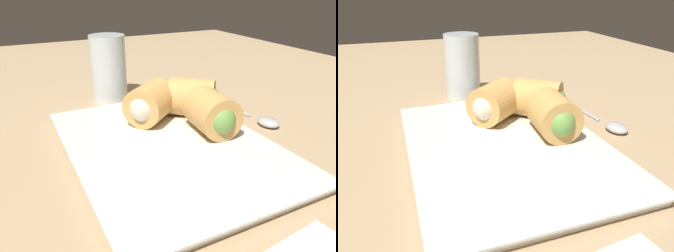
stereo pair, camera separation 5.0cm
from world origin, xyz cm
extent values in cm
cube|color=tan|center=(0.00, 0.00, 1.00)|extent=(180.00, 140.00, 2.00)
cube|color=silver|center=(-3.67, 1.85, 2.60)|extent=(33.46, 24.35, 1.20)
cube|color=silver|center=(-3.67, 1.85, 3.35)|extent=(34.80, 25.32, 0.30)
cylinder|color=#DBA356|center=(-3.59, -5.05, 6.46)|extent=(7.45, 6.53, 5.92)
sphere|color=#6B9E47|center=(-6.16, -4.82, 6.46)|extent=(3.85, 3.85, 3.85)
cylinder|color=#DBA356|center=(3.23, -5.84, 6.46)|extent=(8.99, 9.12, 5.92)
sphere|color=#6B9E47|center=(1.58, -7.82, 6.46)|extent=(3.85, 3.85, 3.85)
cylinder|color=#DBA356|center=(3.96, 0.88, 6.46)|extent=(8.98, 9.12, 5.92)
sphere|color=beige|center=(2.32, 2.87, 6.46)|extent=(3.85, 3.85, 3.85)
cylinder|color=#B2B2B7|center=(5.54, -15.70, 2.25)|extent=(9.35, 1.09, 0.50)
ellipsoid|color=#B2B2B7|center=(-3.32, -16.27, 2.66)|extent=(4.02, 3.19, 1.33)
cylinder|color=silver|center=(20.44, 2.09, 8.11)|extent=(6.57, 6.57, 12.22)
camera|label=1|loc=(-38.49, 19.57, 23.54)|focal=35.00mm
camera|label=2|loc=(-40.47, 14.97, 23.54)|focal=35.00mm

